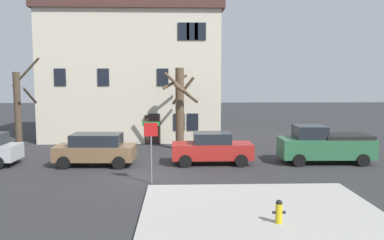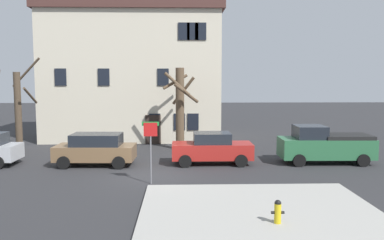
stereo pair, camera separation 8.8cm
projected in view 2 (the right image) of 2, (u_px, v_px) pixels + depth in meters
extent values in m
plane|color=#2D2D30|center=(149.00, 175.00, 19.62)|extent=(120.00, 120.00, 0.00)
cube|color=#A8A59E|center=(261.00, 213.00, 14.01)|extent=(8.36, 7.13, 0.12)
cube|color=beige|center=(134.00, 77.00, 31.92)|extent=(13.18, 6.76, 9.60)
cube|color=#4C2D28|center=(133.00, 5.00, 31.35)|extent=(13.68, 7.26, 1.61)
cube|color=#2D231E|center=(153.00, 130.00, 28.94)|extent=(1.10, 0.12, 2.10)
cube|color=black|center=(155.00, 122.00, 28.90)|extent=(0.80, 0.08, 1.20)
cube|color=black|center=(179.00, 122.00, 28.96)|extent=(0.80, 0.08, 1.20)
cube|color=black|center=(193.00, 122.00, 28.99)|extent=(0.80, 0.08, 1.20)
cube|color=black|center=(61.00, 77.00, 28.37)|extent=(0.80, 0.08, 1.20)
cube|color=black|center=(104.00, 77.00, 28.46)|extent=(0.80, 0.08, 1.20)
cube|color=black|center=(163.00, 77.00, 28.59)|extent=(0.80, 0.08, 1.20)
cube|color=black|center=(184.00, 31.00, 28.32)|extent=(0.80, 0.08, 1.20)
cube|color=black|center=(193.00, 31.00, 28.33)|extent=(0.80, 0.08, 1.20)
cube|color=black|center=(201.00, 31.00, 28.35)|extent=(0.80, 0.08, 1.20)
cylinder|color=#4C3D2D|center=(18.00, 113.00, 25.39)|extent=(0.42, 0.42, 5.10)
cylinder|color=#4C3D2D|center=(26.00, 72.00, 26.08)|extent=(2.04, 0.66, 1.92)
cylinder|color=#4C3D2D|center=(30.00, 96.00, 25.24)|extent=(0.29, 1.74, 1.10)
cylinder|color=brown|center=(180.00, 109.00, 26.65)|extent=(0.56, 0.56, 5.40)
cylinder|color=brown|center=(177.00, 84.00, 25.71)|extent=(1.70, 0.59, 1.53)
cylinder|color=brown|center=(183.00, 91.00, 27.22)|extent=(1.59, 0.72, 1.90)
cylinder|color=brown|center=(186.00, 93.00, 25.82)|extent=(1.67, 1.04, 1.31)
cylinder|color=brown|center=(175.00, 82.00, 27.24)|extent=(1.73, 0.84, 1.06)
cylinder|color=black|center=(13.00, 156.00, 22.77)|extent=(0.68, 0.23, 0.68)
cube|color=brown|center=(95.00, 152.00, 21.86)|extent=(4.30, 2.04, 0.79)
cube|color=#1E232B|center=(97.00, 139.00, 21.79)|extent=(2.68, 1.75, 0.62)
cylinder|color=black|center=(64.00, 163.00, 20.98)|extent=(0.69, 0.25, 0.68)
cylinder|color=black|center=(74.00, 156.00, 22.84)|extent=(0.69, 0.25, 0.68)
cylinder|color=black|center=(119.00, 163.00, 20.96)|extent=(0.69, 0.25, 0.68)
cylinder|color=black|center=(125.00, 156.00, 22.82)|extent=(0.69, 0.25, 0.68)
cube|color=#AD231E|center=(212.00, 151.00, 22.23)|extent=(4.38, 1.78, 0.84)
cube|color=#1E232B|center=(212.00, 138.00, 22.15)|extent=(2.02, 1.56, 0.58)
cylinder|color=black|center=(185.00, 161.00, 21.34)|extent=(0.68, 0.22, 0.68)
cylinder|color=black|center=(185.00, 155.00, 23.09)|extent=(0.68, 0.22, 0.68)
cylinder|color=black|center=(241.00, 161.00, 21.45)|extent=(0.68, 0.22, 0.68)
cylinder|color=black|center=(236.00, 155.00, 23.20)|extent=(0.68, 0.22, 0.68)
cube|color=#2D6B42|center=(326.00, 148.00, 22.45)|extent=(5.09, 2.04, 1.08)
cube|color=#1E232B|center=(310.00, 132.00, 22.35)|extent=(1.65, 1.73, 0.70)
cube|color=black|center=(346.00, 136.00, 22.40)|extent=(2.67, 1.90, 0.20)
cylinder|color=black|center=(299.00, 161.00, 21.53)|extent=(0.68, 0.23, 0.68)
cylinder|color=black|center=(290.00, 154.00, 23.44)|extent=(0.68, 0.23, 0.68)
cylinder|color=black|center=(363.00, 160.00, 21.56)|extent=(0.68, 0.23, 0.68)
cylinder|color=black|center=(349.00, 154.00, 23.48)|extent=(0.68, 0.23, 0.68)
cylinder|color=gold|center=(278.00, 213.00, 12.78)|extent=(0.22, 0.22, 0.63)
sphere|color=black|center=(278.00, 203.00, 12.74)|extent=(0.21, 0.21, 0.21)
cylinder|color=black|center=(273.00, 213.00, 12.77)|extent=(0.10, 0.09, 0.09)
cylinder|color=black|center=(283.00, 212.00, 12.78)|extent=(0.10, 0.09, 0.09)
cylinder|color=slate|center=(151.00, 154.00, 17.91)|extent=(0.07, 0.07, 2.76)
cube|color=red|center=(150.00, 130.00, 17.78)|extent=(0.60, 0.03, 0.60)
cube|color=#1E8C38|center=(150.00, 124.00, 17.80)|extent=(0.76, 0.02, 0.18)
torus|color=black|center=(111.00, 145.00, 26.51)|extent=(0.71, 0.19, 0.71)
torus|color=black|center=(95.00, 146.00, 26.27)|extent=(0.71, 0.19, 0.71)
cylinder|color=black|center=(103.00, 142.00, 26.37)|extent=(0.98, 0.24, 0.19)
cylinder|color=black|center=(100.00, 139.00, 26.30)|extent=(0.10, 0.05, 0.45)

